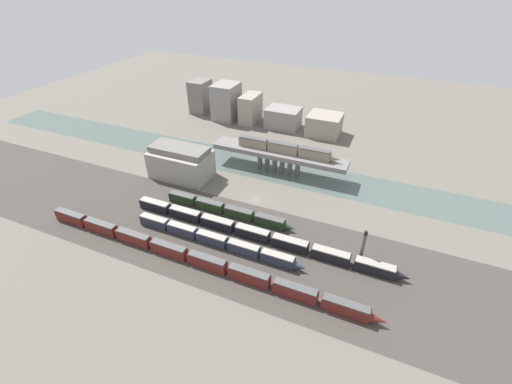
{
  "coord_description": "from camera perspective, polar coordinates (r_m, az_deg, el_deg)",
  "views": [
    {
      "loc": [
        41.84,
        -96.9,
        74.91
      ],
      "look_at": [
        0.0,
        0.36,
        3.57
      ],
      "focal_mm": 24.0,
      "sensor_mm": 36.0,
      "label": 1
    }
  ],
  "objects": [
    {
      "name": "train_yard_outer",
      "position": [
        121.77,
        -4.78,
        -3.06
      ],
      "size": [
        49.15,
        2.81,
        3.7
      ],
      "color": "#23381E",
      "rests_on": "ground"
    },
    {
      "name": "river_water",
      "position": [
        148.84,
        3.72,
        3.68
      ],
      "size": [
        320.0,
        20.61,
        0.01
      ],
      "primitive_type": "cube",
      "color": "#4C5B56",
      "rests_on": "ground"
    },
    {
      "name": "city_block_far_left",
      "position": [
        211.15,
        -9.22,
        15.45
      ],
      "size": [
        9.84,
        12.71,
        18.62
      ],
      "primitive_type": "cube",
      "color": "slate",
      "rests_on": "ground"
    },
    {
      "name": "city_block_left",
      "position": [
        199.35,
        -4.97,
        14.79
      ],
      "size": [
        12.62,
        15.27,
        19.63
      ],
      "primitive_type": "cube",
      "color": "gray",
      "rests_on": "ground"
    },
    {
      "name": "railbed_yard",
      "position": [
        112.59,
        -4.95,
        -7.89
      ],
      "size": [
        280.0,
        42.0,
        0.01
      ],
      "primitive_type": "cube",
      "color": "#423D38",
      "rests_on": "ground"
    },
    {
      "name": "city_block_center",
      "position": [
        194.46,
        -0.93,
        13.72
      ],
      "size": [
        8.34,
        15.49,
        15.25
      ],
      "primitive_type": "cube",
      "color": "gray",
      "rests_on": "ground"
    },
    {
      "name": "bridge",
      "position": [
        145.3,
        3.82,
        6.17
      ],
      "size": [
        58.06,
        9.32,
        8.92
      ],
      "color": "slate",
      "rests_on": "ground"
    },
    {
      "name": "train_yard_near",
      "position": [
        105.24,
        -10.74,
        -10.61
      ],
      "size": [
        110.46,
        2.61,
        4.18
      ],
      "color": "#5B1E19",
      "rests_on": "ground"
    },
    {
      "name": "warehouse_building",
      "position": [
        144.82,
        -12.41,
        4.87
      ],
      "size": [
        24.5,
        14.43,
        13.4
      ],
      "color": "#9E998E",
      "rests_on": "ground"
    },
    {
      "name": "signal_tower",
      "position": [
        105.95,
        17.36,
        -8.78
      ],
      "size": [
        1.02,
        1.02,
        11.69
      ],
      "color": "#4C4C51",
      "rests_on": "ground"
    },
    {
      "name": "ground_plane",
      "position": [
        129.43,
        -0.06,
        -1.39
      ],
      "size": [
        400.0,
        400.0,
        0.0
      ],
      "primitive_type": "plane",
      "color": "#666056"
    },
    {
      "name": "city_block_right",
      "position": [
        188.8,
        4.54,
        12.21
      ],
      "size": [
        17.6,
        13.23,
        10.5
      ],
      "primitive_type": "cube",
      "color": "gray",
      "rests_on": "ground"
    },
    {
      "name": "train_yard_mid",
      "position": [
        109.86,
        -6.83,
        -8.0
      ],
      "size": [
        58.35,
        2.67,
        3.82
      ],
      "color": "#2D384C",
      "rests_on": "ground"
    },
    {
      "name": "city_block_far_right",
      "position": [
        182.84,
        11.3,
        10.94
      ],
      "size": [
        16.56,
        15.34,
        10.63
      ],
      "primitive_type": "cube",
      "color": "gray",
      "rests_on": "ground"
    },
    {
      "name": "train_on_bridge",
      "position": [
        142.74,
        5.09,
        7.22
      ],
      "size": [
        43.93,
        3.04,
        4.19
      ],
      "color": "gray",
      "rests_on": "bridge"
    },
    {
      "name": "train_yard_far",
      "position": [
        111.28,
        0.11,
        -7.08
      ],
      "size": [
        92.64,
        2.97,
        3.71
      ],
      "color": "black",
      "rests_on": "ground"
    }
  ]
}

